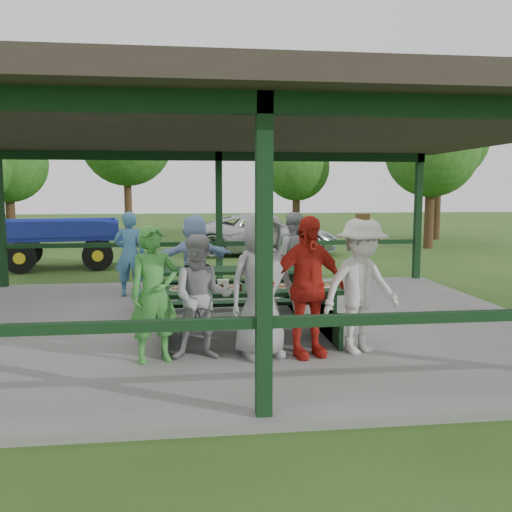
{
  "coord_description": "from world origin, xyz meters",
  "views": [
    {
      "loc": [
        -0.68,
        -8.71,
        2.23
      ],
      "look_at": [
        0.36,
        -0.3,
        1.2
      ],
      "focal_mm": 38.0,
      "sensor_mm": 36.0,
      "label": 1
    }
  ],
  "objects": [
    {
      "name": "tree_right",
      "position": [
        8.51,
        11.23,
        3.71
      ],
      "size": [
        3.51,
        3.51,
        5.48
      ],
      "color": "#301E13",
      "rests_on": "ground"
    },
    {
      "name": "spectator_blue",
      "position": [
        -1.88,
        2.33,
        0.96
      ],
      "size": [
        0.64,
        0.43,
        1.71
      ],
      "primitive_type": "imported",
      "rotation": [
        0.0,
        0.0,
        3.1
      ],
      "color": "teal",
      "rests_on": "concrete_slab"
    },
    {
      "name": "ground",
      "position": [
        0.0,
        0.0,
        0.0
      ],
      "size": [
        90.0,
        90.0,
        0.0
      ],
      "primitive_type": "plane",
      "color": "#284D18",
      "rests_on": "ground"
    },
    {
      "name": "spectator_lblue",
      "position": [
        -0.59,
        1.57,
        0.95
      ],
      "size": [
        1.64,
        0.88,
        1.69
      ],
      "primitive_type": "imported",
      "rotation": [
        0.0,
        0.0,
        3.4
      ],
      "color": "#90AEDF",
      "rests_on": "concrete_slab"
    },
    {
      "name": "contestant_grey_mid",
      "position": [
        0.23,
        -1.97,
        1.03
      ],
      "size": [
        1.06,
        0.86,
        1.87
      ],
      "primitive_type": "imported",
      "rotation": [
        0.0,
        0.0,
        0.33
      ],
      "color": "gray",
      "rests_on": "concrete_slab"
    },
    {
      "name": "contestant_red",
      "position": [
        0.8,
        -2.03,
        1.01
      ],
      "size": [
        1.14,
        0.7,
        1.82
      ],
      "primitive_type": "imported",
      "rotation": [
        0.0,
        0.0,
        0.26
      ],
      "color": "red",
      "rests_on": "concrete_slab"
    },
    {
      "name": "picnic_table_far",
      "position": [
        -0.09,
        0.8,
        0.58
      ],
      "size": [
        2.82,
        1.39,
        0.75
      ],
      "color": "black",
      "rests_on": "concrete_slab"
    },
    {
      "name": "contestant_white_fedora",
      "position": [
        1.54,
        -1.96,
        0.99
      ],
      "size": [
        1.29,
        0.97,
        1.83
      ],
      "rotation": [
        0.0,
        0.0,
        0.3
      ],
      "color": "silver",
      "rests_on": "concrete_slab"
    },
    {
      "name": "tree_mid",
      "position": [
        4.37,
        16.71,
        3.27
      ],
      "size": [
        3.1,
        3.1,
        4.84
      ],
      "color": "#301E13",
      "rests_on": "ground"
    },
    {
      "name": "contestant_green",
      "position": [
        -1.12,
        -2.02,
        0.95
      ],
      "size": [
        0.72,
        0.6,
        1.71
      ],
      "primitive_type": "imported",
      "rotation": [
        0.0,
        0.0,
        0.35
      ],
      "color": "#3D8E38",
      "rests_on": "concrete_slab"
    },
    {
      "name": "table_setting",
      "position": [
        0.12,
        -1.19,
        0.88
      ],
      "size": [
        2.3,
        0.45,
        0.1
      ],
      "color": "white",
      "rests_on": "picnic_table_near"
    },
    {
      "name": "pavilion_structure",
      "position": [
        0.0,
        0.0,
        3.17
      ],
      "size": [
        10.6,
        8.6,
        3.24
      ],
      "color": "black",
      "rests_on": "concrete_slab"
    },
    {
      "name": "contestant_grey_left",
      "position": [
        -0.54,
        -1.98,
        0.89
      ],
      "size": [
        0.78,
        0.62,
        1.58
      ],
      "primitive_type": "imported",
      "rotation": [
        0.0,
        0.0,
        -0.02
      ],
      "color": "#949497",
      "rests_on": "concrete_slab"
    },
    {
      "name": "farm_trailer",
      "position": [
        -4.36,
        7.37,
        0.75
      ],
      "size": [
        4.36,
        2.31,
        1.51
      ],
      "rotation": [
        0.0,
        0.0,
        0.16
      ],
      "color": "navy",
      "rests_on": "ground"
    },
    {
      "name": "picnic_table_near",
      "position": [
        0.14,
        -1.2,
        0.58
      ],
      "size": [
        2.69,
        1.39,
        0.75
      ],
      "color": "black",
      "rests_on": "concrete_slab"
    },
    {
      "name": "tree_far_right",
      "position": [
        10.54,
        14.89,
        4.6
      ],
      "size": [
        4.34,
        4.34,
        6.79
      ],
      "color": "#301E13",
      "rests_on": "ground"
    },
    {
      "name": "pickup_truck",
      "position": [
        1.93,
        9.97,
        0.71
      ],
      "size": [
        5.32,
        2.83,
        1.42
      ],
      "primitive_type": "imported",
      "rotation": [
        0.0,
        0.0,
        1.48
      ],
      "color": "silver",
      "rests_on": "ground"
    },
    {
      "name": "tree_far_left",
      "position": [
        -7.89,
        14.36,
        3.28
      ],
      "size": [
        3.11,
        3.11,
        4.85
      ],
      "color": "#301E13",
      "rests_on": "ground"
    },
    {
      "name": "concrete_slab",
      "position": [
        0.0,
        0.0,
        0.05
      ],
      "size": [
        10.0,
        8.0,
        0.1
      ],
      "primitive_type": "cube",
      "color": "slate",
      "rests_on": "ground"
    },
    {
      "name": "spectator_grey",
      "position": [
        1.28,
        1.52,
        0.96
      ],
      "size": [
        0.94,
        0.79,
        1.72
      ],
      "primitive_type": "imported",
      "rotation": [
        0.0,
        0.0,
        2.95
      ],
      "color": "gray",
      "rests_on": "concrete_slab"
    },
    {
      "name": "tree_left",
      "position": [
        -3.58,
        17.83,
        4.58
      ],
      "size": [
        4.32,
        4.32,
        6.76
      ],
      "color": "#301E13",
      "rests_on": "ground"
    }
  ]
}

